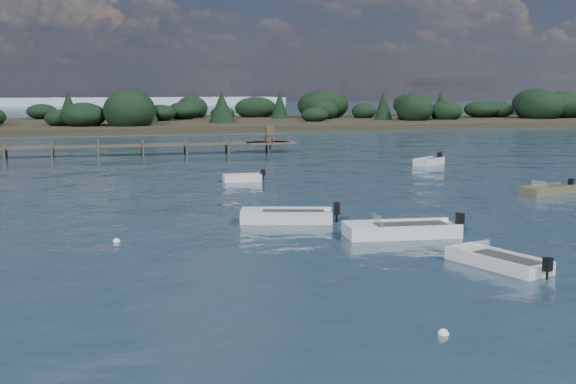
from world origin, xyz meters
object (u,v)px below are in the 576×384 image
object	(u,v)px
tender_far_white	(242,179)
jetty	(5,148)
dinghy_near_olive	(497,263)
tender_far_grey_b	(429,163)
dinghy_mid_white_a	(401,232)
dinghy_mid_white_b	(548,191)
dinghy_mid_grey	(286,218)

from	to	relation	value
tender_far_white	jetty	bearing A→B (deg)	130.84
jetty	dinghy_near_olive	bearing A→B (deg)	-64.17
tender_far_grey_b	dinghy_mid_white_a	world-z (taller)	dinghy_mid_white_a
tender_far_grey_b	dinghy_mid_white_b	world-z (taller)	tender_far_grey_b
dinghy_mid_white_a	dinghy_near_olive	bearing A→B (deg)	-78.00
tender_far_white	dinghy_mid_white_b	xyz separation A→B (m)	(17.99, -10.76, -0.01)
dinghy_near_olive	dinghy_mid_white_a	distance (m)	6.34
tender_far_white	tender_far_grey_b	world-z (taller)	tender_far_grey_b
dinghy_mid_grey	tender_far_grey_b	size ratio (longest dim) A/B	1.49
dinghy_mid_grey	dinghy_mid_white_b	bearing A→B (deg)	15.34
tender_far_grey_b	dinghy_mid_white_a	distance (m)	30.76
dinghy_mid_grey	tender_far_grey_b	bearing A→B (deg)	50.21
dinghy_mid_grey	dinghy_mid_white_a	distance (m)	6.37
jetty	tender_far_white	bearing A→B (deg)	-49.16
dinghy_mid_grey	dinghy_mid_white_a	size ratio (longest dim) A/B	0.90
tender_far_grey_b	dinghy_mid_white_a	bearing A→B (deg)	-117.96
dinghy_mid_white_b	dinghy_mid_white_a	distance (m)	17.57
dinghy_mid_grey	dinghy_mid_white_b	xyz separation A→B (m)	(18.80, 5.16, -0.03)
dinghy_near_olive	dinghy_mid_white_a	xyz separation A→B (m)	(-1.32, 6.20, 0.03)
tender_far_grey_b	tender_far_white	bearing A→B (deg)	-159.96
tender_far_white	jetty	distance (m)	28.53
tender_far_grey_b	jetty	xyz separation A→B (m)	(-36.54, 15.05, 0.81)
dinghy_mid_grey	dinghy_mid_white_a	xyz separation A→B (m)	(4.27, -4.73, -0.00)
dinghy_mid_white_a	tender_far_white	bearing A→B (deg)	99.54
dinghy_near_olive	jetty	xyz separation A→B (m)	(-23.44, 48.42, 0.84)
tender_far_grey_b	jetty	bearing A→B (deg)	157.62
dinghy_mid_white_a	dinghy_mid_grey	bearing A→B (deg)	132.12
dinghy_mid_white_a	dinghy_mid_white_b	bearing A→B (deg)	34.24
dinghy_mid_grey	dinghy_near_olive	bearing A→B (deg)	-62.90
tender_far_white	tender_far_grey_b	distance (m)	19.04
dinghy_near_olive	jetty	size ratio (longest dim) A/B	0.07
tender_far_grey_b	dinghy_near_olive	distance (m)	35.85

